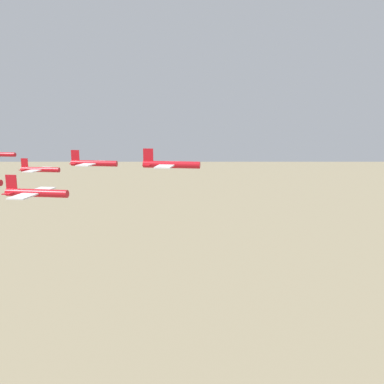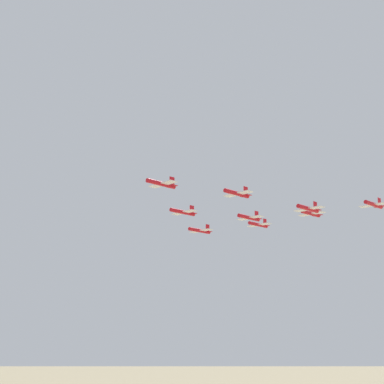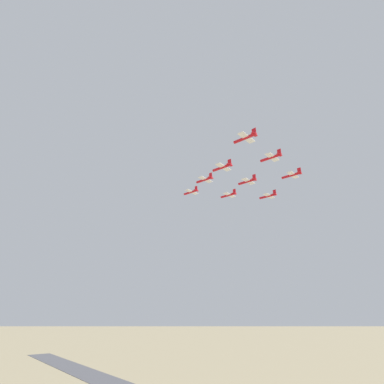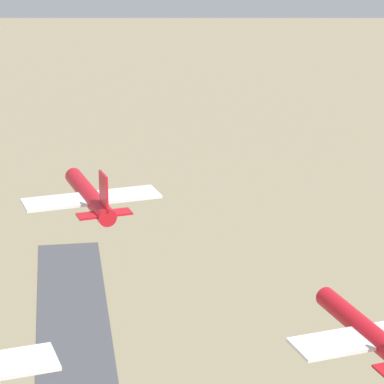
# 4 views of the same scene
# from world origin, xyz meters

# --- Properties ---
(jet_0) EXTENTS (9.16, 9.75, 3.26)m
(jet_0) POSITION_xyz_m (44.03, 51.03, 105.81)
(jet_0) COLOR red
(jet_1) EXTENTS (9.16, 9.75, 3.26)m
(jet_1) POSITION_xyz_m (34.02, 32.27, 104.47)
(jet_1) COLOR red
(jet_2) EXTENTS (9.16, 9.75, 3.26)m
(jet_2) POSITION_xyz_m (55.57, 33.16, 102.53)
(jet_2) COLOR red
(jet_3) EXTENTS (9.16, 9.75, 3.26)m
(jet_3) POSITION_xyz_m (24.01, 13.50, 101.37)
(jet_3) COLOR red
(jet_4) EXTENTS (9.16, 9.75, 3.26)m
(jet_4) POSITION_xyz_m (45.56, 14.40, 101.90)
(jet_4) COLOR red
(jet_5) EXTENTS (9.16, 9.75, 3.26)m
(jet_5) POSITION_xyz_m (67.10, 15.30, 100.54)
(jet_5) COLOR red
(jet_6) EXTENTS (9.16, 9.75, 3.26)m
(jet_6) POSITION_xyz_m (14.00, -5.26, 103.77)
(jet_6) COLOR red
(jet_7) EXTENTS (9.16, 9.75, 3.26)m
(jet_7) POSITION_xyz_m (35.54, -4.36, 104.31)
(jet_7) COLOR red
(jet_8) EXTENTS (9.16, 9.75, 3.26)m
(jet_8) POSITION_xyz_m (57.09, -3.47, 103.61)
(jet_8) COLOR red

